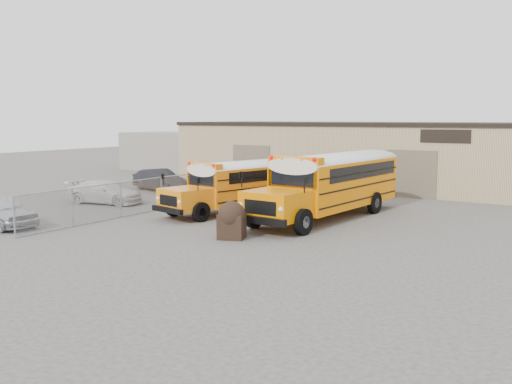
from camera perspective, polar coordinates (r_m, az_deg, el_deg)
The scene contains 9 objects.
ground at distance 25.66m, azimuth -3.96°, elevation -3.82°, with size 120.00×120.00×0.00m, color #484542.
warehouse at distance 42.96m, azimuth 12.24°, elevation 3.76°, with size 30.20×10.20×4.67m.
chainlink_fence at distance 31.59m, azimuth -9.43°, elevation -0.12°, with size 0.07×18.07×1.81m.
distant_building_left at distance 56.24m, azimuth -8.50°, elevation 4.08°, with size 8.00×6.00×3.60m, color gray.
school_bus_left at distance 34.98m, azimuth 5.70°, elevation 1.81°, with size 4.32×9.72×2.76m.
school_bus_right at distance 34.96m, azimuth 13.01°, elevation 2.16°, with size 3.82×11.39×3.29m.
tarp_bundle at distance 23.68m, azimuth -2.44°, elevation -2.77°, with size 1.31×1.25×1.58m.
car_white at distance 34.59m, azimuth -14.87°, elevation -0.01°, with size 1.87×4.61×1.34m, color silver.
car_dark at distance 39.83m, azimuth -9.64°, elevation 1.19°, with size 1.58×4.53×1.49m, color black.
Camera 1 is at (15.12, -20.13, 4.99)m, focal length 40.00 mm.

